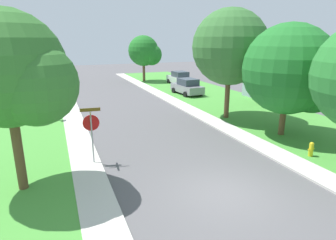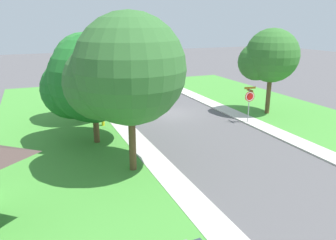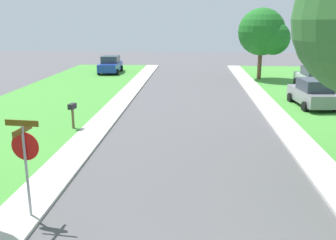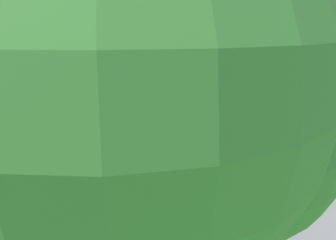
{
  "view_description": "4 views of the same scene",
  "coord_description": "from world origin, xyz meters",
  "views": [
    {
      "loc": [
        -5.69,
        -8.43,
        5.83
      ],
      "look_at": [
        0.03,
        6.03,
        1.4
      ],
      "focal_mm": 30.67,
      "sensor_mm": 36.0,
      "label": 1
    },
    {
      "loc": [
        10.42,
        24.55,
        7.43
      ],
      "look_at": [
        2.77,
        6.04,
        1.4
      ],
      "focal_mm": 35.34,
      "sensor_mm": 36.0,
      "label": 2
    },
    {
      "loc": [
        0.01,
        -4.28,
        5.23
      ],
      "look_at": [
        -0.94,
        10.12,
        1.4
      ],
      "focal_mm": 40.41,
      "sensor_mm": 36.0,
      "label": 3
    },
    {
      "loc": [
        -9.5,
        0.73,
        5.44
      ],
      "look_at": [
        0.5,
        9.42,
        1.4
      ],
      "focal_mm": 32.64,
      "sensor_mm": 36.0,
      "label": 4
    }
  ],
  "objects": [
    {
      "name": "car_grey_kerbside_mid",
      "position": [
        7.38,
        19.02,
        0.87
      ],
      "size": [
        2.27,
        4.42,
        1.76
      ],
      "color": "gray",
      "rests_on": "ground"
    },
    {
      "name": "sidewalk_east",
      "position": [
        4.7,
        12.0,
        0.05
      ],
      "size": [
        1.4,
        56.0,
        0.1
      ],
      "primitive_type": "cube",
      "color": "beige",
      "rests_on": "ground"
    },
    {
      "name": "stop_sign_far_corner",
      "position": [
        -4.32,
        4.75,
        1.89
      ],
      "size": [
        0.92,
        0.92,
        2.77
      ],
      "color": "#9E9EA3",
      "rests_on": "ground"
    },
    {
      "name": "mailbox",
      "position": [
        -5.8,
        13.23,
        1.01
      ],
      "size": [
        0.32,
        0.52,
        1.31
      ],
      "color": "brown",
      "rests_on": "ground"
    },
    {
      "name": "car_silver_driveway_right",
      "position": [
        9.4,
        25.59,
        0.87
      ],
      "size": [
        2.19,
        4.38,
        1.76
      ],
      "color": "silver",
      "rests_on": "ground"
    },
    {
      "name": "sidewalk_west",
      "position": [
        -4.7,
        12.0,
        0.05
      ],
      "size": [
        1.4,
        56.0,
        0.1
      ],
      "primitive_type": "cube",
      "color": "beige",
      "rests_on": "ground"
    },
    {
      "name": "car_blue_behind_trees",
      "position": [
        -8.25,
        33.27,
        0.87
      ],
      "size": [
        2.13,
        4.35,
        1.76
      ],
      "color": "#1E389E",
      "rests_on": "ground"
    },
    {
      "name": "tree_corner_large",
      "position": [
        6.19,
        29.91,
        4.08
      ],
      "size": [
        4.41,
        4.1,
        6.27
      ],
      "color": "brown",
      "rests_on": "ground"
    }
  ]
}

